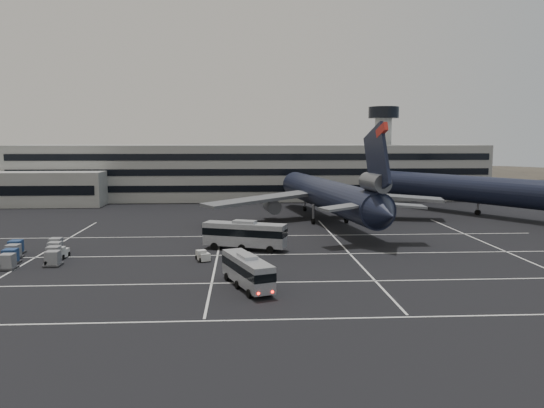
{
  "coord_description": "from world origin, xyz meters",
  "views": [
    {
      "loc": [
        -2.62,
        -66.28,
        15.59
      ],
      "look_at": [
        2.25,
        19.54,
        5.0
      ],
      "focal_mm": 35.0,
      "sensor_mm": 36.0,
      "label": 1
    }
  ],
  "objects": [
    {
      "name": "bus_far",
      "position": [
        -2.3,
        7.45,
        2.28
      ],
      "size": [
        12.04,
        6.55,
        4.17
      ],
      "rotation": [
        0.0,
        0.0,
        1.23
      ],
      "color": "gray",
      "rests_on": "ground"
    },
    {
      "name": "hills",
      "position": [
        17.99,
        170.0,
        -12.07
      ],
      "size": [
        352.0,
        180.0,
        44.0
      ],
      "color": "#38332B",
      "rests_on": "ground"
    },
    {
      "name": "ground",
      "position": [
        0.0,
        0.0,
        0.0
      ],
      "size": [
        260.0,
        260.0,
        0.0
      ],
      "primitive_type": "plane",
      "color": "black",
      "rests_on": "ground"
    },
    {
      "name": "uld_cluster",
      "position": [
        -29.72,
        2.75,
        0.91
      ],
      "size": [
        9.95,
        12.87,
        1.87
      ],
      "rotation": [
        0.0,
        0.0,
        0.29
      ],
      "color": "#2D2D30",
      "rests_on": "ground"
    },
    {
      "name": "trijet_main",
      "position": [
        13.33,
        31.21,
        5.25
      ],
      "size": [
        46.91,
        57.59,
        18.08
      ],
      "rotation": [
        0.0,
        0.0,
        0.15
      ],
      "color": "black",
      "rests_on": "ground"
    },
    {
      "name": "bus_near",
      "position": [
        -2.13,
        -11.86,
        1.94
      ],
      "size": [
        5.61,
        10.26,
        3.55
      ],
      "rotation": [
        0.0,
        0.0,
        0.35
      ],
      "color": "gray",
      "rests_on": "ground"
    },
    {
      "name": "tug_b",
      "position": [
        -7.68,
        0.88,
        0.66
      ],
      "size": [
        2.15,
        2.64,
        1.48
      ],
      "rotation": [
        0.0,
        0.0,
        0.39
      ],
      "color": "beige",
      "rests_on": "ground"
    },
    {
      "name": "trijet_far",
      "position": [
        46.3,
        38.24,
        5.43
      ],
      "size": [
        37.61,
        50.95,
        18.08
      ],
      "rotation": [
        0.0,
        0.0,
        0.58
      ],
      "color": "black",
      "rests_on": "ground"
    },
    {
      "name": "tug_a",
      "position": [
        -26.53,
        3.5,
        0.71
      ],
      "size": [
        1.72,
        2.62,
        1.59
      ],
      "rotation": [
        0.0,
        0.0,
        -0.09
      ],
      "color": "beige",
      "rests_on": "ground"
    },
    {
      "name": "lane_markings",
      "position": [
        0.95,
        0.72,
        0.01
      ],
      "size": [
        90.0,
        55.62,
        0.01
      ],
      "color": "silver",
      "rests_on": "ground"
    },
    {
      "name": "terminal",
      "position": [
        -2.95,
        71.14,
        6.93
      ],
      "size": [
        125.0,
        26.0,
        24.0
      ],
      "color": "gray",
      "rests_on": "ground"
    }
  ]
}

